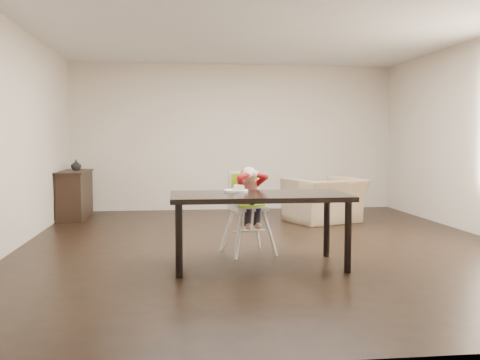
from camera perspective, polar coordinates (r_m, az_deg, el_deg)
The scene contains 8 objects.
ground at distance 6.67m, azimuth 2.78°, elevation -6.93°, with size 7.00×7.00×0.00m, color black.
room_walls at distance 6.57m, azimuth 2.83°, elevation 9.15°, with size 6.02×7.02×2.71m.
dining_table at distance 5.46m, azimuth 2.06°, elevation -2.30°, with size 1.80×0.90×0.75m.
high_chair at distance 6.09m, azimuth 0.81°, elevation -1.34°, with size 0.50×0.50×0.99m.
plate at distance 5.62m, azimuth -0.37°, elevation -1.04°, with size 0.30×0.30×0.07m.
armchair at distance 8.55m, azimuth 8.97°, elevation -1.34°, with size 1.07×0.70×0.94m, color #998261.
sideboard at distance 9.35m, azimuth -17.19°, elevation -1.45°, with size 0.44×1.26×0.79m.
vase at distance 9.46m, azimuth -17.09°, elevation 1.53°, with size 0.17×0.18×0.17m, color #99999E.
Camera 1 is at (-1.10, -6.45, 1.29)m, focal length 40.00 mm.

